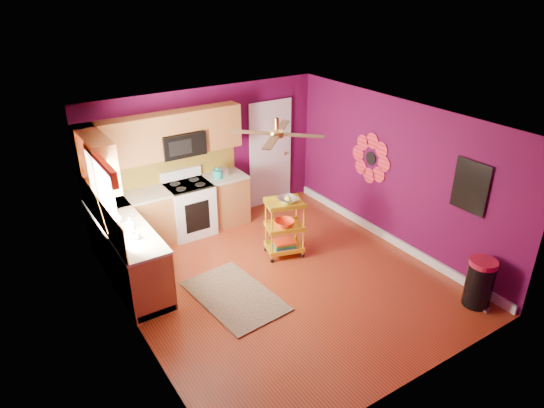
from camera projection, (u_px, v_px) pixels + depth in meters
ground at (283, 280)px, 7.46m from camera, size 5.00×5.00×0.00m
room_envelope at (286, 182)px, 6.76m from camera, size 4.54×5.04×2.52m
lower_cabinets at (154, 230)px, 7.98m from camera, size 2.81×2.31×0.94m
electric_range at (190, 208)px, 8.62m from camera, size 0.76×0.66×1.13m
upper_cabinetry at (143, 144)px, 7.71m from camera, size 2.80×2.30×1.26m
left_window at (102, 185)px, 6.41m from camera, size 0.08×1.35×1.08m
panel_door at (270, 155)px, 9.54m from camera, size 0.95×0.11×2.15m
right_wall_art at (412, 170)px, 7.67m from camera, size 0.04×2.74×1.04m
ceiling_fan at (277, 133)px, 6.62m from camera, size 1.01×1.01×0.26m
shag_rug at (235, 296)px, 7.07m from camera, size 1.11×1.65×0.02m
rolling_cart at (285, 225)px, 7.89m from camera, size 0.69×0.59×1.07m
trash_can at (479, 283)px, 6.76m from camera, size 0.43×0.45×0.72m
teal_kettle at (218, 174)px, 8.64m from camera, size 0.18×0.18×0.21m
toaster at (221, 172)px, 8.71m from camera, size 0.22×0.15×0.18m
soap_bottle_a at (130, 223)px, 6.93m from camera, size 0.08×0.08×0.18m
soap_bottle_b at (117, 217)px, 7.12m from camera, size 0.14×0.14×0.17m
counter_dish at (109, 210)px, 7.47m from camera, size 0.25×0.25×0.06m
counter_cup at (136, 236)px, 6.68m from camera, size 0.13×0.13×0.10m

